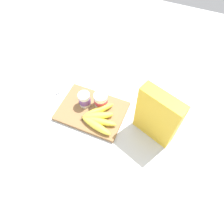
# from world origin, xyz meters

# --- Properties ---
(ground_plane) EXTENTS (2.40, 2.40, 0.00)m
(ground_plane) POSITION_xyz_m (0.00, 0.00, 0.00)
(ground_plane) COLOR silver
(cutting_board) EXTENTS (0.35, 0.25, 0.02)m
(cutting_board) POSITION_xyz_m (0.00, 0.00, 0.01)
(cutting_board) COLOR olive
(cutting_board) RESTS_ON ground_plane
(cereal_box) EXTENTS (0.21, 0.13, 0.29)m
(cereal_box) POSITION_xyz_m (0.33, 0.01, 0.15)
(cereal_box) COLOR yellow
(cereal_box) RESTS_ON ground_plane
(yogurt_cup_front) EXTENTS (0.06, 0.06, 0.08)m
(yogurt_cup_front) POSITION_xyz_m (-0.05, 0.02, 0.06)
(yogurt_cup_front) COLOR white
(yogurt_cup_front) RESTS_ON cutting_board
(yogurt_cup_back) EXTENTS (0.07, 0.07, 0.08)m
(yogurt_cup_back) POSITION_xyz_m (0.03, 0.05, 0.06)
(yogurt_cup_back) COLOR white
(yogurt_cup_back) RESTS_ON cutting_board
(banana_bunch) EXTENTS (0.19, 0.20, 0.04)m
(banana_bunch) POSITION_xyz_m (0.06, -0.04, 0.04)
(banana_bunch) COLOR yellow
(banana_bunch) RESTS_ON cutting_board
(spoon) EXTENTS (0.06, 0.13, 0.01)m
(spoon) POSITION_xyz_m (-0.25, 0.02, 0.01)
(spoon) COLOR silver
(spoon) RESTS_ON ground_plane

